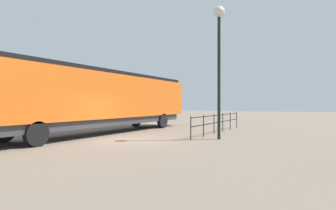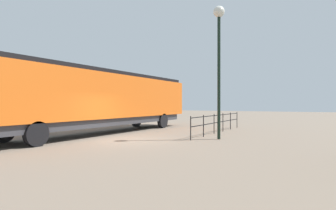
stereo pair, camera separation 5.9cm
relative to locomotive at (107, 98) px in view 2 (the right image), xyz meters
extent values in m
plane|color=#756656|center=(3.41, -2.19, -2.20)|extent=(120.00, 120.00, 0.00)
cube|color=orange|center=(0.00, -0.49, 0.12)|extent=(2.80, 16.71, 2.64)
cube|color=black|center=(0.00, 6.75, -0.27)|extent=(2.69, 2.22, 1.85)
cube|color=black|center=(0.00, -0.49, 1.56)|extent=(2.52, 16.04, 0.24)
cube|color=#38383D|center=(0.00, -0.49, -1.42)|extent=(2.52, 15.37, 0.45)
cylinder|color=black|center=(-1.25, 4.86, -1.65)|extent=(0.30, 1.10, 1.10)
cylinder|color=black|center=(1.25, 4.86, -1.65)|extent=(0.30, 1.10, 1.10)
cylinder|color=black|center=(-1.25, -5.84, -1.65)|extent=(0.30, 1.10, 1.10)
cylinder|color=black|center=(1.25, -5.84, -1.65)|extent=(0.30, 1.10, 1.10)
cylinder|color=black|center=(7.28, 0.47, 1.05)|extent=(0.16, 0.16, 6.49)
sphere|color=silver|center=(7.28, 0.47, 4.47)|extent=(0.59, 0.59, 0.59)
cube|color=black|center=(6.19, 3.59, -1.07)|extent=(0.04, 8.50, 0.04)
cube|color=black|center=(6.19, 3.59, -1.52)|extent=(0.04, 8.50, 0.04)
cylinder|color=black|center=(6.19, -0.67, -1.58)|extent=(0.05, 0.05, 1.23)
cylinder|color=black|center=(6.19, 1.04, -1.58)|extent=(0.05, 0.05, 1.23)
cylinder|color=black|center=(6.19, 2.74, -1.58)|extent=(0.05, 0.05, 1.23)
cylinder|color=black|center=(6.19, 4.44, -1.58)|extent=(0.05, 0.05, 1.23)
cylinder|color=black|center=(6.19, 6.14, -1.58)|extent=(0.05, 0.05, 1.23)
cylinder|color=black|center=(6.19, 7.84, -1.58)|extent=(0.05, 0.05, 1.23)
camera|label=1|loc=(12.02, -13.36, -0.36)|focal=29.42mm
camera|label=2|loc=(12.07, -13.33, -0.36)|focal=29.42mm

